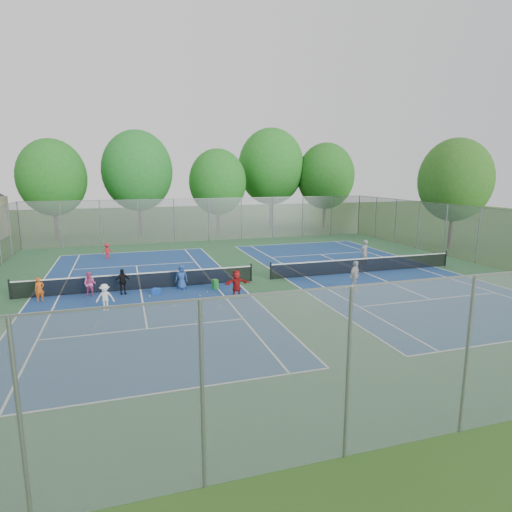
{
  "coord_description": "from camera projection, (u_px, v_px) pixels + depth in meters",
  "views": [
    {
      "loc": [
        -7.69,
        -23.66,
        6.32
      ],
      "look_at": [
        0.0,
        1.0,
        1.3
      ],
      "focal_mm": 30.0,
      "sensor_mm": 36.0,
      "label": 1
    }
  ],
  "objects": [
    {
      "name": "tennis_ball_1",
      "position": [
        207.0,
        292.0,
        22.91
      ],
      "size": [
        0.07,
        0.07,
        0.07
      ],
      "primitive_type": "sphere",
      "color": "gold",
      "rests_on": "ground"
    },
    {
      "name": "student_d",
      "position": [
        122.0,
        282.0,
        22.53
      ],
      "size": [
        0.85,
        0.44,
        1.38
      ],
      "primitive_type": "imported",
      "rotation": [
        0.0,
        0.0,
        0.13
      ],
      "color": "black",
      "rests_on": "ground"
    },
    {
      "name": "student_b",
      "position": [
        90.0,
        284.0,
        22.15
      ],
      "size": [
        0.76,
        0.66,
        1.32
      ],
      "primitive_type": "imported",
      "rotation": [
        0.0,
        0.0,
        -0.29
      ],
      "color": "#CD508C",
      "rests_on": "ground"
    },
    {
      "name": "tennis_ball_8",
      "position": [
        197.0,
        307.0,
        20.42
      ],
      "size": [
        0.07,
        0.07,
        0.07
      ],
      "primitive_type": "sphere",
      "color": "#D3EB36",
      "rests_on": "ground"
    },
    {
      "name": "instructor",
      "position": [
        364.0,
        253.0,
        29.56
      ],
      "size": [
        0.76,
        0.61,
        1.8
      ],
      "primitive_type": "imported",
      "rotation": [
        0.0,
        0.0,
        3.45
      ],
      "color": "gray",
      "rests_on": "ground"
    },
    {
      "name": "fence_south",
      "position": [
        467.0,
        356.0,
        10.25
      ],
      "size": [
        32.0,
        0.1,
        4.0
      ],
      "primitive_type": "cube",
      "color": "gray",
      "rests_on": "ground"
    },
    {
      "name": "court_right",
      "position": [
        364.0,
        272.0,
        27.66
      ],
      "size": [
        10.97,
        23.77,
        0.01
      ],
      "primitive_type": "cube",
      "color": "navy",
      "rests_on": "court_pad"
    },
    {
      "name": "net_left",
      "position": [
        140.0,
        282.0,
        23.49
      ],
      "size": [
        12.87,
        0.1,
        0.91
      ],
      "primitive_type": "cube",
      "color": "black",
      "rests_on": "ground"
    },
    {
      "name": "tree_nc",
      "position": [
        218.0,
        182.0,
        44.86
      ],
      "size": [
        6.0,
        6.0,
        8.85
      ],
      "color": "#443326",
      "rests_on": "ground"
    },
    {
      "name": "tree_side_e",
      "position": [
        455.0,
        180.0,
        35.7
      ],
      "size": [
        6.0,
        6.0,
        9.2
      ],
      "color": "#443326",
      "rests_on": "ground"
    },
    {
      "name": "tennis_ball_11",
      "position": [
        203.0,
        313.0,
        19.51
      ],
      "size": [
        0.07,
        0.07,
        0.07
      ],
      "primitive_type": "sphere",
      "color": "#C1E836",
      "rests_on": "ground"
    },
    {
      "name": "tree_nr",
      "position": [
        271.0,
        167.0,
        49.4
      ],
      "size": [
        7.6,
        7.6,
        11.42
      ],
      "color": "#443326",
      "rests_on": "ground"
    },
    {
      "name": "tennis_ball_10",
      "position": [
        200.0,
        296.0,
        22.25
      ],
      "size": [
        0.07,
        0.07,
        0.07
      ],
      "primitive_type": "sphere",
      "color": "#C8D531",
      "rests_on": "ground"
    },
    {
      "name": "fence_east",
      "position": [
        478.0,
        236.0,
        29.91
      ],
      "size": [
        0.1,
        32.0,
        4.0
      ],
      "primitive_type": "cube",
      "rotation": [
        0.0,
        0.0,
        1.57
      ],
      "color": "gray",
      "rests_on": "ground"
    },
    {
      "name": "student_c",
      "position": [
        105.0,
        297.0,
        19.86
      ],
      "size": [
        0.87,
        0.55,
        1.28
      ],
      "primitive_type": "imported",
      "rotation": [
        0.0,
        0.0,
        -0.09
      ],
      "color": "white",
      "rests_on": "ground"
    },
    {
      "name": "tennis_ball_5",
      "position": [
        174.0,
        306.0,
        20.54
      ],
      "size": [
        0.07,
        0.07,
        0.07
      ],
      "primitive_type": "sphere",
      "color": "#BCE435",
      "rests_on": "ground"
    },
    {
      "name": "ground",
      "position": [
        261.0,
        280.0,
        25.62
      ],
      "size": [
        120.0,
        120.0,
        0.0
      ],
      "primitive_type": "plane",
      "color": "#284D18",
      "rests_on": "ground"
    },
    {
      "name": "tennis_ball_2",
      "position": [
        220.0,
        307.0,
        20.36
      ],
      "size": [
        0.07,
        0.07,
        0.07
      ],
      "primitive_type": "sphere",
      "color": "#ABC62E",
      "rests_on": "ground"
    },
    {
      "name": "tennis_ball_3",
      "position": [
        96.0,
        328.0,
        17.65
      ],
      "size": [
        0.07,
        0.07,
        0.07
      ],
      "primitive_type": "sphere",
      "color": "#C6DD33",
      "rests_on": "ground"
    },
    {
      "name": "tennis_ball_9",
      "position": [
        54.0,
        308.0,
        20.27
      ],
      "size": [
        0.07,
        0.07,
        0.07
      ],
      "primitive_type": "sphere",
      "color": "gold",
      "rests_on": "ground"
    },
    {
      "name": "tree_nl",
      "position": [
        137.0,
        171.0,
        44.18
      ],
      "size": [
        7.2,
        7.2,
        10.69
      ],
      "color": "#443326",
      "rests_on": "ground"
    },
    {
      "name": "child_far_baseline",
      "position": [
        107.0,
        251.0,
        31.99
      ],
      "size": [
        0.78,
        0.49,
        1.16
      ],
      "primitive_type": "imported",
      "rotation": [
        0.0,
        0.0,
        3.22
      ],
      "color": "#AD1825",
      "rests_on": "ground"
    },
    {
      "name": "teen_court_b",
      "position": [
        355.0,
        276.0,
        23.06
      ],
      "size": [
        1.06,
        0.88,
        1.69
      ],
      "primitive_type": "imported",
      "rotation": [
        0.0,
        0.0,
        0.56
      ],
      "color": "beige",
      "rests_on": "ground"
    },
    {
      "name": "ball_hopper",
      "position": [
        215.0,
        284.0,
        23.64
      ],
      "size": [
        0.35,
        0.35,
        0.54
      ],
      "primitive_type": "cube",
      "rotation": [
        0.0,
        0.0,
        0.31
      ],
      "color": "green",
      "rests_on": "ground"
    },
    {
      "name": "tree_ne",
      "position": [
        326.0,
        176.0,
        49.48
      ],
      "size": [
        6.6,
        6.6,
        9.77
      ],
      "color": "#443326",
      "rests_on": "ground"
    },
    {
      "name": "tennis_ball_0",
      "position": [
        197.0,
        321.0,
        18.42
      ],
      "size": [
        0.07,
        0.07,
        0.07
      ],
      "primitive_type": "sphere",
      "color": "#C0E936",
      "rests_on": "ground"
    },
    {
      "name": "student_e",
      "position": [
        181.0,
        277.0,
        23.53
      ],
      "size": [
        0.76,
        0.59,
        1.36
      ],
      "primitive_type": "imported",
      "rotation": [
        0.0,
        0.0,
        -0.27
      ],
      "color": "#26478D",
      "rests_on": "ground"
    },
    {
      "name": "ball_crate",
      "position": [
        156.0,
        291.0,
        22.64
      ],
      "size": [
        0.49,
        0.49,
        0.31
      ],
      "primitive_type": "cube",
      "rotation": [
        0.0,
        0.0,
        -0.43
      ],
      "color": "blue",
      "rests_on": "ground"
    },
    {
      "name": "tree_nw",
      "position": [
        52.0,
        178.0,
        41.03
      ],
      "size": [
        6.4,
        6.4,
        9.58
      ],
      "color": "#443326",
      "rests_on": "ground"
    },
    {
      "name": "court_left",
      "position": [
        140.0,
        289.0,
        23.57
      ],
      "size": [
        10.97,
        23.77,
        0.01
      ],
      "primitive_type": "cube",
      "color": "navy",
      "rests_on": "court_pad"
    },
    {
      "name": "tennis_ball_7",
      "position": [
        150.0,
        296.0,
        22.15
      ],
      "size": [
        0.07,
        0.07,
        0.07
      ],
      "primitive_type": "sphere",
      "color": "yellow",
      "rests_on": "ground"
    },
    {
      "name": "net_right",
      "position": [
        364.0,
        266.0,
        27.58
      ],
      "size": [
        12.87,
        0.1,
        0.91
      ],
      "primitive_type": "cube",
      "color": "black",
      "rests_on": "ground"
    },
    {
      "name": "tennis_ball_4",
      "position": [
        97.0,
        322.0,
        18.3
      ],
      "size": [
        0.07,
        0.07,
        0.07
      ],
      "primitive_type": "sphere",
      "color": "#B9D331",
      "rests_on": "ground"
    },
    {
      "name": "student_f",
      "position": [
        237.0,
        284.0,
        21.96
      ],
      "size": [
        1.35,
        0.46,
        1.45
      ],
      "primitive_type": "imported",
      "rotation": [
        0.0,
        0.0,
        0.03
      ],
      "color": "#A51817",
      "rests_on": "ground"
    },
    {
      "name": "court_pad",
      "position": [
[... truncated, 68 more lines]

